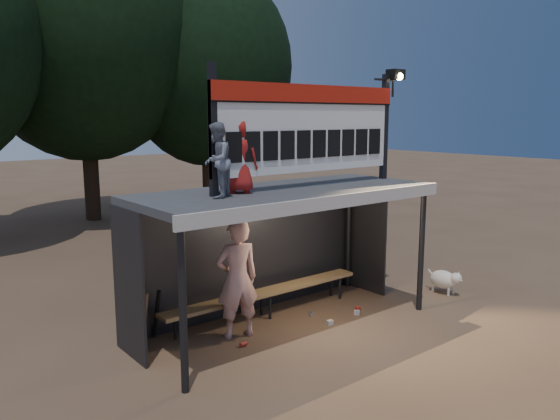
% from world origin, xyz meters
% --- Properties ---
extents(ground, '(80.00, 80.00, 0.00)m').
position_xyz_m(ground, '(0.00, 0.00, 0.00)').
color(ground, '#513A28').
rests_on(ground, ground).
extents(player, '(0.78, 0.60, 1.90)m').
position_xyz_m(player, '(-0.86, 0.15, 0.95)').
color(player, silver).
rests_on(player, ground).
extents(child_a, '(0.66, 0.65, 1.07)m').
position_xyz_m(child_a, '(-1.38, -0.14, 2.85)').
color(child_a, slate).
rests_on(child_a, dugout_shelter).
extents(child_b, '(0.64, 0.62, 1.11)m').
position_xyz_m(child_b, '(-0.85, 0.07, 2.87)').
color(child_b, '#A11C18').
rests_on(child_b, dugout_shelter).
extents(dugout_shelter, '(5.10, 2.08, 2.32)m').
position_xyz_m(dugout_shelter, '(0.00, 0.24, 1.85)').
color(dugout_shelter, '#373739').
rests_on(dugout_shelter, ground).
extents(scoreboard_assembly, '(4.10, 0.27, 1.99)m').
position_xyz_m(scoreboard_assembly, '(0.56, -0.01, 3.32)').
color(scoreboard_assembly, black).
rests_on(scoreboard_assembly, dugout_shelter).
extents(bench, '(4.00, 0.35, 0.48)m').
position_xyz_m(bench, '(0.00, 0.55, 0.43)').
color(bench, olive).
rests_on(bench, ground).
extents(tree_mid, '(7.22, 7.22, 10.36)m').
position_xyz_m(tree_mid, '(1.00, 11.50, 6.17)').
color(tree_mid, black).
rests_on(tree_mid, ground).
extents(tree_right, '(6.08, 6.08, 8.72)m').
position_xyz_m(tree_right, '(5.00, 10.50, 5.19)').
color(tree_right, '#312116').
rests_on(tree_right, ground).
extents(dog, '(0.36, 0.81, 0.49)m').
position_xyz_m(dog, '(3.56, -0.65, 0.28)').
color(dog, '#F0E4D0').
rests_on(dog, ground).
extents(bats, '(0.49, 0.33, 0.84)m').
position_xyz_m(bats, '(-2.13, 0.82, 0.43)').
color(bats, olive).
rests_on(bats, ground).
extents(litter, '(2.61, 0.62, 0.08)m').
position_xyz_m(litter, '(0.63, -0.24, 0.04)').
color(litter, '#AA281D').
rests_on(litter, ground).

